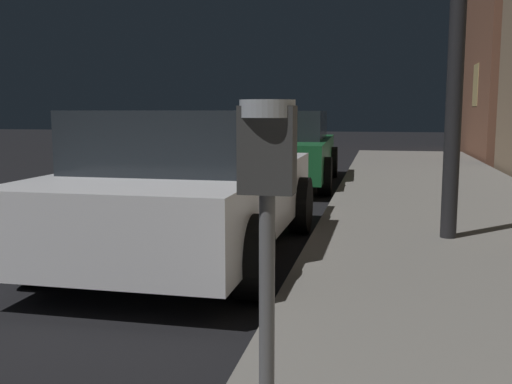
{
  "coord_description": "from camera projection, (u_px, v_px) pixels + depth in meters",
  "views": [
    {
      "loc": [
        4.68,
        -1.48,
        1.42
      ],
      "look_at": [
        4.0,
        1.7,
        0.97
      ],
      "focal_mm": 41.04,
      "sensor_mm": 36.0,
      "label": 1
    }
  ],
  "objects": [
    {
      "name": "car_white",
      "position": [
        189.0,
        185.0,
        5.74
      ],
      "size": [
        2.08,
        4.08,
        1.43
      ],
      "color": "silver",
      "rests_on": "ground"
    },
    {
      "name": "parking_meter",
      "position": [
        267.0,
        193.0,
        2.01
      ],
      "size": [
        0.19,
        0.19,
        1.31
      ],
      "color": "#59595B",
      "rests_on": "sidewalk"
    },
    {
      "name": "car_green",
      "position": [
        285.0,
        148.0,
        11.38
      ],
      "size": [
        2.09,
        4.61,
        1.43
      ],
      "color": "#19592D",
      "rests_on": "ground"
    }
  ]
}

